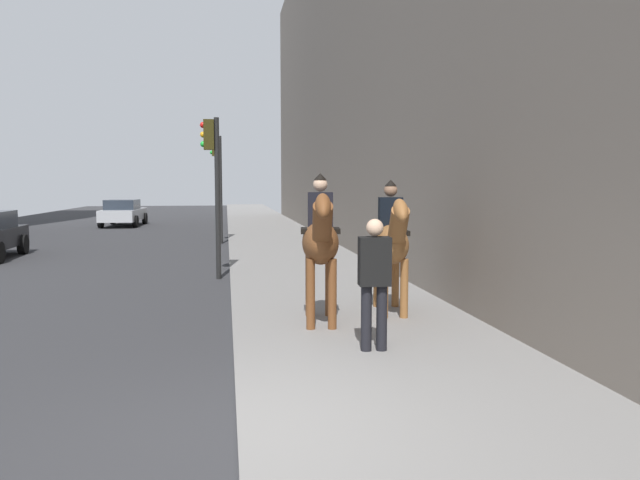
{
  "coord_description": "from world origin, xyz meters",
  "views": [
    {
      "loc": [
        -5.03,
        0.07,
        2.25
      ],
      "look_at": [
        4.0,
        -1.36,
        1.4
      ],
      "focal_mm": 33.47,
      "sensor_mm": 36.0,
      "label": 1
    }
  ],
  "objects_px": {
    "mounted_horse_far": "(391,241)",
    "pedestrian_greeting": "(374,275)",
    "traffic_light_near_curb": "(213,172)",
    "traffic_light_far_curb": "(218,172)",
    "car_mid_lane": "(123,212)",
    "mounted_horse_near": "(321,240)"
  },
  "relations": [
    {
      "from": "mounted_horse_far",
      "to": "traffic_light_near_curb",
      "type": "height_order",
      "value": "traffic_light_near_curb"
    },
    {
      "from": "mounted_horse_far",
      "to": "traffic_light_far_curb",
      "type": "distance_m",
      "value": 13.82
    },
    {
      "from": "car_mid_lane",
      "to": "mounted_horse_far",
      "type": "bearing_deg",
      "value": -159.15
    },
    {
      "from": "pedestrian_greeting",
      "to": "traffic_light_near_curb",
      "type": "xyz_separation_m",
      "value": [
        6.97,
        2.14,
        1.46
      ]
    },
    {
      "from": "pedestrian_greeting",
      "to": "traffic_light_near_curb",
      "type": "bearing_deg",
      "value": 21.68
    },
    {
      "from": "car_mid_lane",
      "to": "traffic_light_far_curb",
      "type": "relative_size",
      "value": 1.13
    },
    {
      "from": "pedestrian_greeting",
      "to": "traffic_light_far_curb",
      "type": "bearing_deg",
      "value": 12.42
    },
    {
      "from": "mounted_horse_near",
      "to": "mounted_horse_far",
      "type": "height_order",
      "value": "mounted_horse_near"
    },
    {
      "from": "mounted_horse_far",
      "to": "pedestrian_greeting",
      "type": "bearing_deg",
      "value": -13.77
    },
    {
      "from": "traffic_light_far_curb",
      "to": "car_mid_lane",
      "type": "bearing_deg",
      "value": 26.13
    },
    {
      "from": "mounted_horse_far",
      "to": "pedestrian_greeting",
      "type": "xyz_separation_m",
      "value": [
        -2.15,
        0.83,
        -0.22
      ]
    },
    {
      "from": "mounted_horse_far",
      "to": "traffic_light_near_curb",
      "type": "xyz_separation_m",
      "value": [
        4.82,
        2.97,
        1.24
      ]
    },
    {
      "from": "mounted_horse_near",
      "to": "traffic_light_far_curb",
      "type": "bearing_deg",
      "value": -166.22
    },
    {
      "from": "mounted_horse_near",
      "to": "pedestrian_greeting",
      "type": "relative_size",
      "value": 1.36
    },
    {
      "from": "traffic_light_near_curb",
      "to": "traffic_light_far_curb",
      "type": "relative_size",
      "value": 0.94
    },
    {
      "from": "mounted_horse_near",
      "to": "car_mid_lane",
      "type": "xyz_separation_m",
      "value": [
        24.67,
        6.94,
        -0.66
      ]
    },
    {
      "from": "traffic_light_far_curb",
      "to": "traffic_light_near_curb",
      "type": "bearing_deg",
      "value": 179.98
    },
    {
      "from": "mounted_horse_near",
      "to": "pedestrian_greeting",
      "type": "height_order",
      "value": "mounted_horse_near"
    },
    {
      "from": "mounted_horse_far",
      "to": "traffic_light_near_curb",
      "type": "bearing_deg",
      "value": -141.13
    },
    {
      "from": "traffic_light_far_curb",
      "to": "mounted_horse_near",
      "type": "bearing_deg",
      "value": -173.07
    },
    {
      "from": "mounted_horse_far",
      "to": "traffic_light_near_curb",
      "type": "relative_size",
      "value": 0.58
    },
    {
      "from": "car_mid_lane",
      "to": "traffic_light_far_curb",
      "type": "xyz_separation_m",
      "value": [
        -10.69,
        -5.24,
        1.97
      ]
    }
  ]
}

